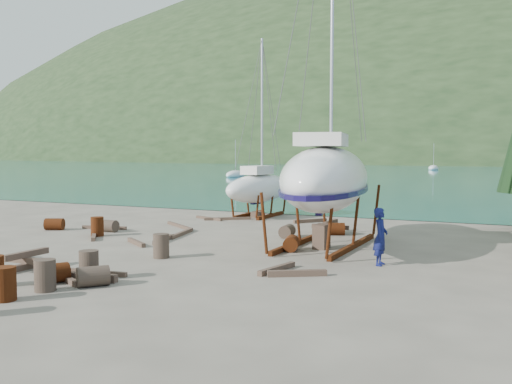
% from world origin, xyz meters
% --- Properties ---
extents(ground, '(600.00, 600.00, 0.00)m').
position_xyz_m(ground, '(0.00, 0.00, 0.00)').
color(ground, '#60584C').
rests_on(ground, ground).
extents(bay_water, '(700.00, 700.00, 0.00)m').
position_xyz_m(bay_water, '(0.00, 315.00, 0.01)').
color(bay_water, '#165C70').
rests_on(bay_water, ground).
extents(far_hill, '(800.00, 360.00, 110.00)m').
position_xyz_m(far_hill, '(0.00, 320.00, 0.00)').
color(far_hill, black).
rests_on(far_hill, ground).
extents(far_house_left, '(6.60, 5.60, 5.60)m').
position_xyz_m(far_house_left, '(-60.00, 190.00, 2.92)').
color(far_house_left, beige).
rests_on(far_house_left, ground).
extents(far_house_center, '(6.60, 5.60, 5.60)m').
position_xyz_m(far_house_center, '(-20.00, 190.00, 2.92)').
color(far_house_center, beige).
rests_on(far_house_center, ground).
extents(moored_boat_left, '(2.00, 5.00, 6.05)m').
position_xyz_m(moored_boat_left, '(-30.00, 60.00, 0.39)').
color(moored_boat_left, white).
rests_on(moored_boat_left, ground).
extents(moored_boat_far, '(2.00, 5.00, 6.05)m').
position_xyz_m(moored_boat_far, '(-8.00, 110.00, 0.39)').
color(moored_boat_far, white).
rests_on(moored_boat_far, ground).
extents(large_sailboat_near, '(5.45, 11.48, 17.42)m').
position_xyz_m(large_sailboat_near, '(3.02, 4.66, 2.81)').
color(large_sailboat_near, white).
rests_on(large_sailboat_near, ground).
extents(small_sailboat_shore, '(2.70, 6.73, 10.49)m').
position_xyz_m(small_sailboat_shore, '(-3.99, 13.25, 1.74)').
color(small_sailboat_shore, white).
rests_on(small_sailboat_shore, ground).
extents(worker, '(0.49, 0.73, 1.95)m').
position_xyz_m(worker, '(5.90, 1.81, 0.98)').
color(worker, '#11174E').
rests_on(worker, ground).
extents(drum_1, '(1.01, 1.05, 0.58)m').
position_xyz_m(drum_1, '(-0.78, -4.75, 0.29)').
color(drum_1, '#2D2823').
rests_on(drum_1, ground).
extents(drum_2, '(1.04, 0.89, 0.58)m').
position_xyz_m(drum_2, '(-10.61, 3.62, 0.29)').
color(drum_2, '#5E2510').
rests_on(drum_2, ground).
extents(drum_4, '(1.03, 0.87, 0.58)m').
position_xyz_m(drum_4, '(2.38, 7.89, 0.29)').
color(drum_4, '#5E2510').
rests_on(drum_4, ground).
extents(drum_5, '(0.58, 0.58, 0.88)m').
position_xyz_m(drum_5, '(-1.57, -0.28, 0.44)').
color(drum_5, '#2D2823').
rests_on(drum_5, ground).
extents(drum_6, '(0.80, 1.01, 0.58)m').
position_xyz_m(drum_6, '(2.14, 3.11, 0.29)').
color(drum_6, '#5E2510').
rests_on(drum_6, ground).
extents(drum_7, '(0.58, 0.58, 0.88)m').
position_xyz_m(drum_7, '(-1.74, -6.96, 0.44)').
color(drum_7, '#5E2510').
rests_on(drum_7, ground).
extents(drum_8, '(0.58, 0.58, 0.88)m').
position_xyz_m(drum_8, '(-7.31, 2.93, 0.44)').
color(drum_8, '#5E2510').
rests_on(drum_8, ground).
extents(drum_11, '(0.68, 0.94, 0.58)m').
position_xyz_m(drum_11, '(0.69, 6.21, 0.29)').
color(drum_11, '#2D2823').
rests_on(drum_11, ground).
extents(drum_12, '(0.94, 1.05, 0.58)m').
position_xyz_m(drum_12, '(-2.11, -4.94, 0.29)').
color(drum_12, '#5E2510').
rests_on(drum_12, ground).
extents(drum_15, '(0.89, 0.59, 0.58)m').
position_xyz_m(drum_15, '(-7.78, 4.25, 0.29)').
color(drum_15, '#2D2823').
rests_on(drum_15, ground).
extents(drum_16, '(0.58, 0.58, 0.88)m').
position_xyz_m(drum_16, '(-1.59, -5.76, 0.44)').
color(drum_16, '#2D2823').
rests_on(drum_16, ground).
extents(drum_17, '(0.58, 0.58, 0.88)m').
position_xyz_m(drum_17, '(-1.48, -4.14, 0.44)').
color(drum_17, '#2D2823').
rests_on(drum_17, ground).
extents(timber_0, '(2.11, 0.92, 0.14)m').
position_xyz_m(timber_0, '(-5.96, 10.68, 0.07)').
color(timber_0, brown).
rests_on(timber_0, ground).
extents(timber_1, '(1.68, 1.13, 0.19)m').
position_xyz_m(timber_1, '(4.00, -1.02, 0.10)').
color(timber_1, brown).
rests_on(timber_1, ground).
extents(timber_3, '(2.84, 0.46, 0.15)m').
position_xyz_m(timber_3, '(-2.08, -3.56, 0.07)').
color(timber_3, brown).
rests_on(timber_3, ground).
extents(timber_4, '(1.64, 1.21, 0.17)m').
position_xyz_m(timber_4, '(-4.24, 1.77, 0.09)').
color(timber_4, brown).
rests_on(timber_4, ground).
extents(timber_5, '(2.30, 1.25, 0.16)m').
position_xyz_m(timber_5, '(-2.19, -4.50, 0.08)').
color(timber_5, brown).
rests_on(timber_5, ground).
extents(timber_6, '(1.42, 1.71, 0.19)m').
position_xyz_m(timber_6, '(-0.28, 11.86, 0.10)').
color(timber_6, brown).
rests_on(timber_6, ground).
extents(timber_7, '(0.53, 1.91, 0.17)m').
position_xyz_m(timber_7, '(3.15, -0.64, 0.09)').
color(timber_7, brown).
rests_on(timber_7, ground).
extents(timber_8, '(0.66, 2.02, 0.19)m').
position_xyz_m(timber_8, '(-3.65, 2.88, 0.09)').
color(timber_8, brown).
rests_on(timber_8, ground).
extents(timber_9, '(2.25, 1.67, 0.15)m').
position_xyz_m(timber_9, '(-4.90, 10.96, 0.08)').
color(timber_9, brown).
rests_on(timber_9, ground).
extents(timber_10, '(0.76, 2.66, 0.16)m').
position_xyz_m(timber_10, '(-4.00, 4.82, 0.08)').
color(timber_10, brown).
rests_on(timber_10, ground).
extents(timber_12, '(1.55, 1.83, 0.17)m').
position_xyz_m(timber_12, '(-7.10, 2.45, 0.08)').
color(timber_12, brown).
rests_on(timber_12, ground).
extents(timber_15, '(2.69, 1.99, 0.15)m').
position_xyz_m(timber_15, '(-5.60, 7.11, 0.07)').
color(timber_15, brown).
rests_on(timber_15, ground).
extents(timber_16, '(2.69, 0.68, 0.23)m').
position_xyz_m(timber_16, '(-1.80, -4.35, 0.11)').
color(timber_16, brown).
rests_on(timber_16, ground).
extents(timber_17, '(2.30, 0.71, 0.16)m').
position_xyz_m(timber_17, '(-8.59, 4.91, 0.08)').
color(timber_17, brown).
rests_on(timber_17, ground).
extents(timber_pile_fore, '(1.80, 1.80, 0.60)m').
position_xyz_m(timber_pile_fore, '(-4.37, -3.87, 0.30)').
color(timber_pile_fore, brown).
rests_on(timber_pile_fore, ground).
extents(timber_pile_aft, '(1.80, 1.80, 0.60)m').
position_xyz_m(timber_pile_aft, '(1.97, 8.43, 0.30)').
color(timber_pile_aft, brown).
rests_on(timber_pile_aft, ground).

